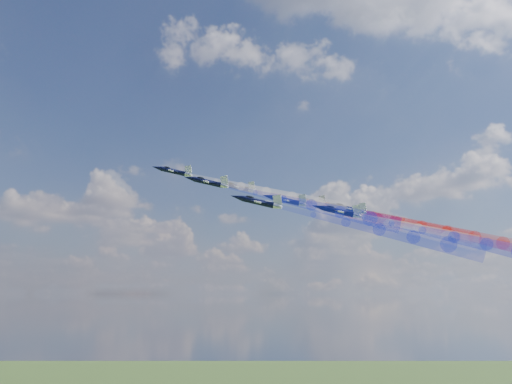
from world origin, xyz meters
TOP-DOWN VIEW (x-y plane):
  - jet_lead at (-11.63, 34.00)m, footprint 12.92×13.42m
  - trail_lead at (2.16, 17.13)m, footprint 24.85×29.94m
  - jet_inner_left at (-12.34, 18.71)m, footprint 12.92×13.42m
  - trail_inner_left at (1.46, 1.84)m, footprint 24.85×29.94m
  - jet_inner_right at (4.94, 31.60)m, footprint 12.92×13.42m
  - trail_inner_right at (18.73, 14.74)m, footprint 24.85×29.94m
  - jet_outer_left at (-13.72, -0.09)m, footprint 12.92×13.42m
  - trail_outer_left at (0.07, -16.96)m, footprint 24.85×29.94m
  - jet_center_third at (3.83, 12.28)m, footprint 12.92×13.42m
  - trail_center_third at (17.62, -4.59)m, footprint 24.85×29.94m
  - jet_outer_right at (22.58, 25.42)m, footprint 12.92×13.42m
  - trail_outer_right at (36.37, 8.55)m, footprint 24.85×29.94m
  - jet_rear_left at (4.71, -2.64)m, footprint 12.92×13.42m
  - trail_rear_left at (18.50, -19.50)m, footprint 24.85×29.94m
  - jet_rear_right at (19.92, 9.58)m, footprint 12.92×13.42m
  - trail_rear_right at (33.71, -7.28)m, footprint 24.85×29.94m

SIDE VIEW (x-z plane):
  - trail_rear_left at x=18.50m, z-range 107.81..120.52m
  - trail_outer_left at x=0.07m, z-range 108.37..121.08m
  - trail_rear_right at x=33.71m, z-range 110.97..123.68m
  - trail_center_third at x=17.62m, z-range 111.69..124.40m
  - jet_rear_left at x=4.71m, z-range 116.57..122.96m
  - jet_outer_left at x=-13.72m, z-range 117.13..123.51m
  - trail_inner_left at x=1.46m, z-range 114.83..127.54m
  - trail_outer_right at x=36.37m, z-range 114.86..127.57m
  - jet_rear_right at x=19.92m, z-range 119.73..126.11m
  - jet_center_third at x=3.83m, z-range 120.44..126.83m
  - trail_inner_right at x=18.73m, z-range 117.30..130.01m
  - trail_lead at x=2.16m, z-range 119.57..132.28m
  - jet_inner_left at x=-12.34m, z-range 123.59..129.97m
  - jet_outer_right at x=22.58m, z-range 123.62..130.00m
  - jet_inner_right at x=4.94m, z-range 126.06..132.44m
  - jet_lead at x=-11.63m, z-range 128.32..134.71m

